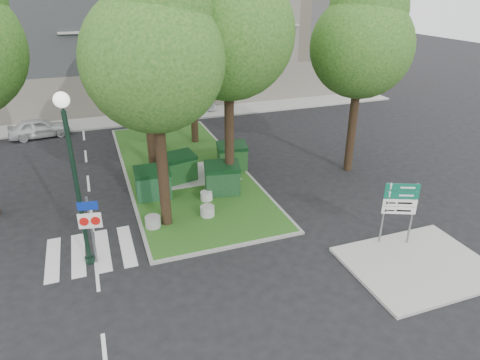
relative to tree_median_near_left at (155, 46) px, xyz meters
name	(u,v)px	position (x,y,z in m)	size (l,w,h in m)	color
ground	(218,250)	(1.41, -2.56, -7.32)	(120.00, 120.00, 0.00)	black
median_island	(184,169)	(1.91, 5.44, -7.26)	(6.00, 16.00, 0.12)	#244A15
median_kerb	(184,169)	(1.91, 5.44, -7.27)	(6.30, 16.30, 0.10)	gray
sidewalk_corner	(418,265)	(7.91, -6.06, -7.26)	(5.00, 4.00, 0.12)	#999993
building_sidewalk	(145,118)	(1.41, 15.94, -7.26)	(42.00, 3.00, 0.12)	#999993
zebra_crossing	(115,248)	(-2.34, -1.06, -7.31)	(5.00, 3.00, 0.01)	silver
apartment_building	(123,0)	(1.41, 23.44, 0.68)	(41.00, 12.00, 16.00)	#BDAF8E
tree_median_near_left	(155,46)	(0.00, 0.00, 0.00)	(5.20, 5.20, 10.53)	black
tree_median_near_right	(230,19)	(3.50, 2.00, 0.67)	(5.60, 5.60, 11.46)	black
tree_median_mid	(143,36)	(0.50, 6.50, -0.34)	(4.80, 4.80, 9.99)	black
tree_median_far	(190,3)	(3.70, 9.50, 1.00)	(5.80, 5.80, 11.93)	black
tree_street_right	(363,37)	(10.50, 2.50, -0.33)	(5.00, 5.00, 10.06)	black
dumpster_a	(153,183)	(-0.19, 2.54, -6.47)	(1.66, 1.19, 1.51)	#103C1D
dumpster_b	(180,167)	(1.41, 4.00, -6.49)	(1.79, 1.44, 1.47)	#134316
dumpster_c	(222,178)	(3.01, 1.88, -6.46)	(1.85, 1.45, 1.54)	#0F3316
dumpster_d	(232,156)	(4.41, 4.51, -6.49)	(1.72, 1.32, 1.47)	#123C12
bollard_left	(153,222)	(-0.69, -0.17, -6.97)	(0.64, 0.64, 0.46)	gray
bollard_right	(206,196)	(2.07, 1.40, -7.00)	(0.56, 0.56, 0.40)	#B0B0AA
bollard_mid	(207,211)	(1.70, -0.04, -6.98)	(0.62, 0.62, 0.44)	#9C9D98
litter_bin	(224,149)	(4.61, 6.55, -6.85)	(0.40, 0.40, 0.69)	gold
street_lamp	(73,162)	(-3.28, -1.72, -3.33)	(0.51, 0.51, 6.34)	black
traffic_sign_pole	(90,222)	(-3.04, -1.80, -5.59)	(0.80, 0.19, 2.69)	slate
directional_sign	(400,204)	(7.97, -4.56, -5.51)	(1.19, 0.53, 2.54)	slate
car_white	(39,128)	(-5.78, 14.08, -6.67)	(1.52, 3.78, 1.29)	silver
car_silver	(189,105)	(4.91, 16.39, -6.65)	(1.40, 4.03, 1.33)	#9EA0A6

